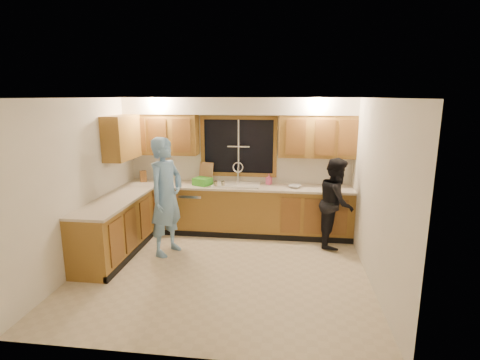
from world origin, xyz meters
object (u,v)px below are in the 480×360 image
woman (336,202)px  soap_bottle (269,179)px  stove (97,242)px  sink (237,188)px  dishwasher (192,210)px  man (166,197)px  bowl (295,186)px  knife_block (143,176)px  dish_crate (202,181)px

woman → soap_bottle: bearing=74.8°
stove → soap_bottle: size_ratio=4.49×
sink → dishwasher: size_ratio=1.05×
stove → man: 1.22m
dishwasher → soap_bottle: bearing=6.8°
stove → bowl: size_ratio=4.25×
dishwasher → knife_block: bearing=175.0°
sink → dish_crate: (-0.63, -0.06, 0.12)m
man → bowl: (2.05, 0.99, -0.01)m
stove → soap_bottle: (2.39, 1.98, 0.57)m
woman → man: bearing=113.1°
dish_crate → soap_bottle: 1.23m
woman → knife_block: bearing=92.1°
sink → stove: sink is taller
soap_bottle → bowl: 0.53m
stove → knife_block: knife_block is taller
soap_bottle → man: bearing=-142.4°
soap_bottle → woman: bearing=-24.4°
sink → dish_crate: size_ratio=3.01×
stove → dishwasher: bearing=62.3°
dish_crate → soap_bottle: size_ratio=1.43×
man → dish_crate: (0.36, 1.00, 0.03)m
man → stove: bearing=154.5°
knife_block → soap_bottle: knife_block is taller
dishwasher → man: 1.18m
knife_block → dish_crate: (1.19, -0.13, -0.04)m
dish_crate → soap_bottle: bearing=10.1°
sink → knife_block: (-1.81, 0.07, 0.16)m
man → dish_crate: bearing=1.0°
dishwasher → dish_crate: 0.62m
knife_block → bowl: (2.87, -0.14, -0.08)m
woman → dishwasher: bearing=91.3°
dishwasher → soap_bottle: 1.57m
dishwasher → stove: 2.04m
knife_block → soap_bottle: bearing=-29.9°
stove → knife_block: 1.98m
knife_block → dish_crate: 1.19m
sink → stove: 2.60m
sink → knife_block: bearing=177.8°
knife_block → dish_crate: knife_block is taller
man → bowl: bearing=-43.2°
stove → man: size_ratio=0.47×
stove → man: bearing=43.5°
sink → stove: (-1.80, -1.82, -0.41)m
sink → bowl: 1.06m
stove → knife_block: size_ratio=4.29×
woman → bowl: (-0.70, 0.31, 0.18)m
woman → bowl: bearing=75.5°
dishwasher → dish_crate: (0.22, -0.04, 0.58)m
dishwasher → soap_bottle: (1.44, 0.17, 0.61)m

